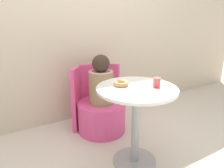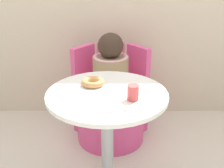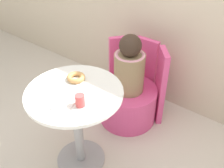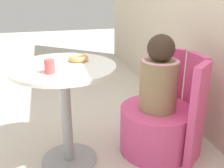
% 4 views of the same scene
% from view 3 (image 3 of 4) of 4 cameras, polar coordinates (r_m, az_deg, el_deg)
% --- Properties ---
extents(ground_plane, '(12.00, 12.00, 0.00)m').
position_cam_3_polar(ground_plane, '(2.31, -5.43, -15.82)').
color(ground_plane, beige).
extents(round_table, '(0.68, 0.68, 0.72)m').
position_cam_3_polar(round_table, '(1.93, -7.79, -6.10)').
color(round_table, '#99999E').
rests_on(round_table, ground_plane).
extents(tub_chair, '(0.54, 0.54, 0.35)m').
position_cam_3_polar(tub_chair, '(2.54, 3.44, -4.27)').
color(tub_chair, '#E54C8C').
rests_on(tub_chair, ground_plane).
extents(booth_backrest, '(0.64, 0.24, 0.74)m').
position_cam_3_polar(booth_backrest, '(2.57, 6.42, 1.66)').
color(booth_backrest, '#E54C8C').
rests_on(booth_backrest, ground_plane).
extents(child_figure, '(0.27, 0.27, 0.55)m').
position_cam_3_polar(child_figure, '(2.29, 3.82, 3.81)').
color(child_figure, '#937A56').
rests_on(child_figure, tub_chair).
extents(donut, '(0.13, 0.13, 0.04)m').
position_cam_3_polar(donut, '(1.91, -7.86, 1.43)').
color(donut, tan).
rests_on(donut, round_table).
extents(cup, '(0.06, 0.06, 0.08)m').
position_cam_3_polar(cup, '(1.65, -6.97, -3.58)').
color(cup, '#DB4C4C').
rests_on(cup, round_table).
extents(paper_napkin, '(0.14, 0.14, 0.01)m').
position_cam_3_polar(paper_napkin, '(1.69, -10.66, -4.70)').
color(paper_napkin, white).
rests_on(paper_napkin, round_table).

